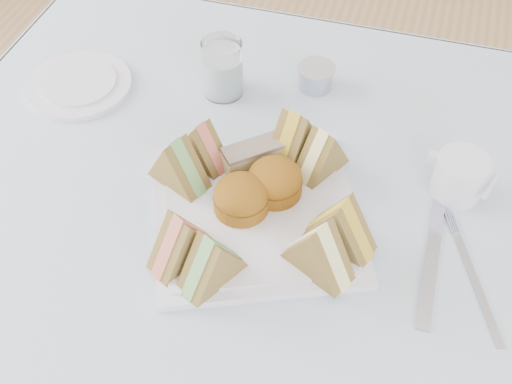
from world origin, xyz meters
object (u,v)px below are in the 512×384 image
(serving_plate, at_px, (256,213))
(creamer_jug, at_px, (460,176))
(table, at_px, (246,360))
(water_glass, at_px, (223,68))

(serving_plate, relative_size, creamer_jug, 3.79)
(table, bearing_deg, serving_plate, 69.03)
(water_glass, bearing_deg, serving_plate, -62.00)
(table, xyz_separation_m, water_glass, (-0.11, 0.26, 0.42))
(water_glass, distance_m, creamer_jug, 0.40)
(serving_plate, xyz_separation_m, water_glass, (-0.13, 0.24, 0.04))
(serving_plate, bearing_deg, table, -134.21)
(table, distance_m, water_glass, 0.51)
(serving_plate, relative_size, water_glass, 2.86)
(serving_plate, bearing_deg, water_glass, 94.76)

